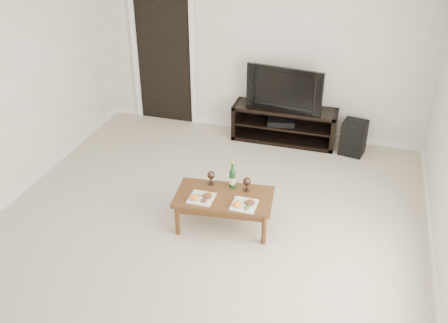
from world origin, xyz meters
The scene contains 13 objects.
floor centered at (0.00, 0.00, 0.00)m, with size 5.50×5.50×0.00m, color beige.
back_wall centered at (0.00, 2.77, 1.30)m, with size 5.00×0.04×2.60m, color white.
doorway centered at (-1.55, 2.73, 1.02)m, with size 0.90×0.02×2.05m, color black.
media_console centered at (0.46, 2.50, 0.28)m, with size 1.55×0.45×0.55m, color black.
television centered at (0.46, 2.50, 0.88)m, with size 1.14×0.15×0.66m, color black.
av_receiver centered at (0.41, 2.48, 0.33)m, with size 0.40×0.30×0.08m, color black.
subwoofer centered at (1.50, 2.40, 0.25)m, with size 0.33×0.33×0.50m, color black.
coffee_table centered at (0.20, 0.17, 0.21)m, with size 1.10×0.60×0.42m, color #543117.
plate_left centered at (-0.02, 0.03, 0.45)m, with size 0.27×0.27×0.07m, color white.
plate_right centered at (0.47, 0.04, 0.45)m, with size 0.27×0.27×0.07m, color white.
wine_bottle centered at (0.24, 0.37, 0.59)m, with size 0.07×0.07×0.35m, color #103A17.
goblet_left centered at (-0.01, 0.36, 0.51)m, with size 0.09×0.09×0.17m, color #3A2920, non-canonical shape.
goblet_right centered at (0.42, 0.34, 0.51)m, with size 0.09×0.09×0.17m, color #3A2920, non-canonical shape.
Camera 1 is at (1.54, -4.32, 3.55)m, focal length 40.00 mm.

